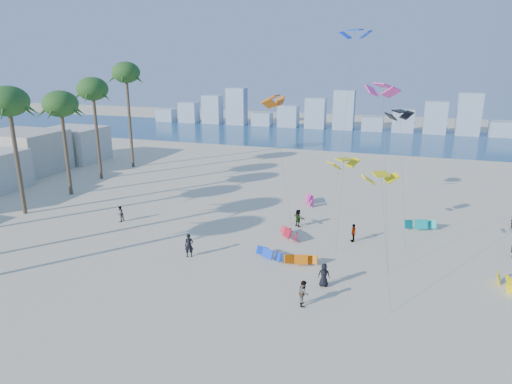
% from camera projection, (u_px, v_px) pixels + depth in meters
% --- Properties ---
extents(ground, '(220.00, 220.00, 0.00)m').
position_uv_depth(ground, '(110.00, 348.00, 24.03)').
color(ground, beige).
rests_on(ground, ground).
extents(ocean, '(220.00, 220.00, 0.00)m').
position_uv_depth(ocean, '(329.00, 136.00, 89.59)').
color(ocean, navy).
rests_on(ocean, ground).
extents(kitesurfer_near, '(0.81, 0.68, 1.88)m').
position_uv_depth(kitesurfer_near, '(189.00, 246.00, 34.90)').
color(kitesurfer_near, black).
rests_on(kitesurfer_near, ground).
extents(kitesurfer_mid, '(0.84, 0.96, 1.67)m').
position_uv_depth(kitesurfer_mid, '(304.00, 293.00, 28.05)').
color(kitesurfer_mid, gray).
rests_on(kitesurfer_mid, ground).
extents(kitesurfers_far, '(35.95, 17.10, 1.90)m').
position_uv_depth(kitesurfers_far, '(369.00, 233.00, 37.56)').
color(kitesurfers_far, black).
rests_on(kitesurfers_far, ground).
extents(grounded_kites, '(19.09, 17.14, 0.94)m').
position_uv_depth(grounded_kites, '(349.00, 236.00, 38.21)').
color(grounded_kites, blue).
rests_on(grounded_kites, ground).
extents(flying_kites, '(30.80, 32.69, 18.57)m').
position_uv_depth(flying_kites, '(425.00, 90.00, 37.81)').
color(flying_kites, yellow).
rests_on(flying_kites, ground).
extents(palm_row, '(7.15, 44.80, 14.53)m').
position_uv_depth(palm_row, '(6.00, 97.00, 41.96)').
color(palm_row, brown).
rests_on(palm_row, ground).
extents(distant_skyline, '(85.00, 3.00, 8.40)m').
position_uv_depth(distant_skyline, '(332.00, 115.00, 98.17)').
color(distant_skyline, '#9EADBF').
rests_on(distant_skyline, ground).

